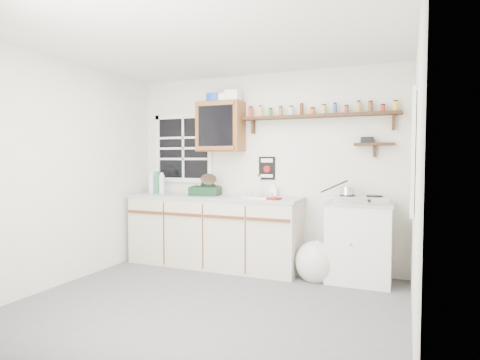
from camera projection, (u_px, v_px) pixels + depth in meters
The scene contains 18 objects.
room at pixel (207, 175), 3.77m from camera, with size 3.64×3.24×2.54m.
main_cabinet at pixel (214, 231), 5.23m from camera, with size 2.31×0.63×0.92m.
right_cabinet at pixel (359, 242), 4.55m from camera, with size 0.73×0.57×0.91m.
sink at pixel (252, 196), 5.01m from camera, with size 0.52×0.44×0.29m.
upper_cabinet at pixel (220, 127), 5.28m from camera, with size 0.60×0.32×0.65m.
upper_cabinet_clutter at pixel (222, 97), 5.25m from camera, with size 0.47×0.24×0.14m.
spice_shelf at pixel (318, 115), 4.85m from camera, with size 1.91×0.18×0.35m.
secondary_shelf at pixel (372, 144), 4.64m from camera, with size 0.45×0.16×0.24m.
warning_sign at pixel (267, 168), 5.21m from camera, with size 0.22×0.02×0.30m.
window_back at pixel (183, 148), 5.68m from camera, with size 0.93×0.03×0.98m.
window_right at pixel (413, 153), 3.58m from camera, with size 0.03×0.78×1.08m.
water_bottles at pixel (157, 183), 5.57m from camera, with size 0.28×0.12×0.34m.
dish_rack at pixel (206, 188), 5.29m from camera, with size 0.42×0.35×0.28m.
soap_bottle at pixel (274, 190), 5.12m from camera, with size 0.08×0.08×0.17m, color silver.
rag at pixel (274, 199), 4.73m from camera, with size 0.15×0.13×0.02m, color maroon.
hotplate at pixel (361, 199), 4.50m from camera, with size 0.62×0.38×0.08m.
saucepan at pixel (347, 191), 4.56m from camera, with size 0.41×0.20×0.18m.
trash_bag at pixel (316, 262), 4.61m from camera, with size 0.44×0.40×0.51m.
Camera 1 is at (1.74, -3.36, 1.40)m, focal length 30.00 mm.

